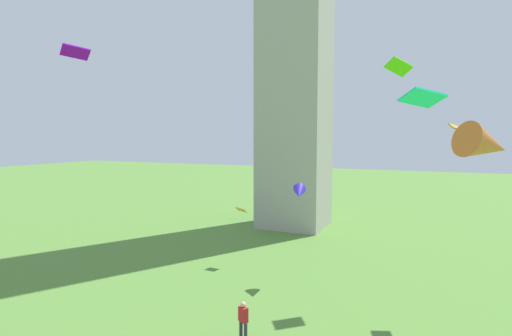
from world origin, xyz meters
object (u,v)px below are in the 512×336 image
(person_4, at_px, (243,318))
(kite_flying_6, at_px, (486,145))
(kite_flying_5, at_px, (299,193))
(kite_flying_8, at_px, (75,52))
(kite_flying_3, at_px, (241,210))
(kite_flying_7, at_px, (398,67))
(kite_flying_4, at_px, (458,128))
(kite_flying_1, at_px, (422,98))

(person_4, xyz_separation_m, kite_flying_6, (9.80, 3.15, 8.07))
(kite_flying_5, relative_size, kite_flying_8, 1.13)
(kite_flying_3, xyz_separation_m, kite_flying_6, (14.78, -6.73, 5.06))
(person_4, relative_size, kite_flying_5, 1.17)
(kite_flying_5, relative_size, kite_flying_7, 0.91)
(kite_flying_4, bearing_deg, kite_flying_5, 80.77)
(person_4, height_order, kite_flying_6, kite_flying_6)
(kite_flying_3, distance_m, kite_flying_4, 15.29)
(kite_flying_1, relative_size, kite_flying_6, 0.53)
(kite_flying_5, height_order, kite_flying_8, kite_flying_8)
(person_4, xyz_separation_m, kite_flying_8, (-7.39, -2.42, 12.29))
(kite_flying_5, height_order, kite_flying_6, kite_flying_6)
(kite_flying_7, bearing_deg, kite_flying_4, -61.88)
(kite_flying_6, height_order, kite_flying_7, kite_flying_7)
(kite_flying_1, bearing_deg, kite_flying_3, -85.20)
(person_4, bearing_deg, kite_flying_3, 147.66)
(kite_flying_8, bearing_deg, person_4, -39.54)
(kite_flying_1, distance_m, kite_flying_8, 15.01)
(kite_flying_1, distance_m, kite_flying_3, 18.28)
(kite_flying_1, xyz_separation_m, kite_flying_7, (-1.60, 11.64, 3.02))
(kite_flying_5, xyz_separation_m, kite_flying_8, (-7.43, -10.60, 7.48))
(kite_flying_1, distance_m, kite_flying_7, 12.13)
(kite_flying_6, bearing_deg, kite_flying_3, 24.85)
(kite_flying_3, xyz_separation_m, kite_flying_7, (10.75, -0.08, 9.66))
(kite_flying_1, relative_size, kite_flying_8, 1.12)
(kite_flying_3, bearing_deg, kite_flying_7, 7.61)
(person_4, bearing_deg, kite_flying_4, 73.43)
(kite_flying_8, bearing_deg, kite_flying_4, -24.59)
(kite_flying_6, bearing_deg, kite_flying_7, -9.43)
(kite_flying_1, relative_size, kite_flying_4, 1.07)
(kite_flying_1, height_order, kite_flying_8, kite_flying_8)
(kite_flying_4, height_order, kite_flying_7, kite_flying_7)
(kite_flying_1, height_order, kite_flying_4, kite_flying_1)
(kite_flying_4, bearing_deg, person_4, 122.52)
(kite_flying_6, bearing_deg, kite_flying_1, 113.37)
(kite_flying_4, bearing_deg, kite_flying_8, 113.12)
(person_4, xyz_separation_m, kite_flying_1, (7.37, -1.84, 9.65))
(kite_flying_6, bearing_deg, kite_flying_5, 22.08)
(kite_flying_4, distance_m, kite_flying_8, 19.92)
(kite_flying_4, bearing_deg, kite_flying_7, 55.41)
(person_4, height_order, kite_flying_5, kite_flying_5)
(kite_flying_3, bearing_deg, person_4, -55.22)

